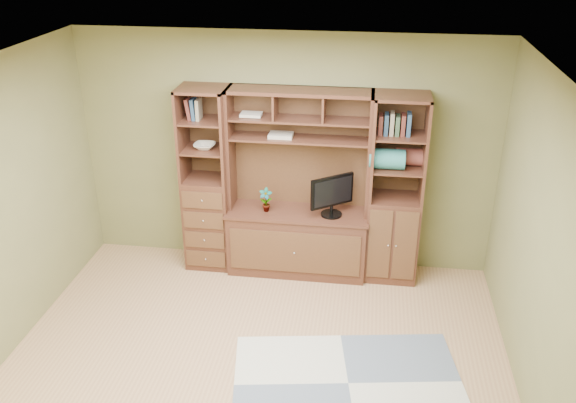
# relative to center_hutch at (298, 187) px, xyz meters

# --- Properties ---
(room) EXTENTS (4.60, 4.10, 2.64)m
(room) POSITION_rel_center_hutch_xyz_m (-0.17, -1.73, 0.28)
(room) COLOR tan
(room) RESTS_ON ground
(center_hutch) EXTENTS (1.54, 0.53, 2.05)m
(center_hutch) POSITION_rel_center_hutch_xyz_m (0.00, 0.00, 0.00)
(center_hutch) COLOR #492619
(center_hutch) RESTS_ON ground
(left_tower) EXTENTS (0.50, 0.45, 2.05)m
(left_tower) POSITION_rel_center_hutch_xyz_m (-1.00, 0.04, 0.00)
(left_tower) COLOR #492619
(left_tower) RESTS_ON ground
(right_tower) EXTENTS (0.55, 0.45, 2.05)m
(right_tower) POSITION_rel_center_hutch_xyz_m (1.02, 0.04, 0.00)
(right_tower) COLOR #492619
(right_tower) RESTS_ON ground
(rug) EXTENTS (2.14, 1.60, 0.01)m
(rug) POSITION_rel_center_hutch_xyz_m (0.67, -1.79, -1.02)
(rug) COLOR #969A9B
(rug) RESTS_ON ground
(monitor) EXTENTS (0.54, 0.48, 0.62)m
(monitor) POSITION_rel_center_hutch_xyz_m (0.37, -0.03, 0.02)
(monitor) COLOR black
(monitor) RESTS_ON center_hutch
(orchid) EXTENTS (0.14, 0.10, 0.27)m
(orchid) POSITION_rel_center_hutch_xyz_m (-0.34, -0.03, -0.16)
(orchid) COLOR brown
(orchid) RESTS_ON center_hutch
(magazines) EXTENTS (0.25, 0.18, 0.04)m
(magazines) POSITION_rel_center_hutch_xyz_m (-0.19, 0.09, 0.54)
(magazines) COLOR #BBB3A0
(magazines) RESTS_ON center_hutch
(bowl) EXTENTS (0.23, 0.23, 0.06)m
(bowl) POSITION_rel_center_hutch_xyz_m (-1.00, 0.04, 0.39)
(bowl) COLOR white
(bowl) RESTS_ON left_tower
(blanket_teal) EXTENTS (0.36, 0.21, 0.21)m
(blanket_teal) POSITION_rel_center_hutch_xyz_m (0.91, -0.01, 0.37)
(blanket_teal) COLOR #2D7874
(blanket_teal) RESTS_ON right_tower
(blanket_red) EXTENTS (0.32, 0.18, 0.18)m
(blanket_red) POSITION_rel_center_hutch_xyz_m (1.16, 0.12, 0.35)
(blanket_red) COLOR brown
(blanket_red) RESTS_ON right_tower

